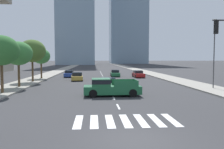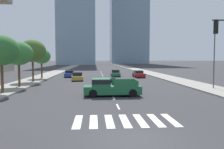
# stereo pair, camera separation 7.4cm
# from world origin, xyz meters

# --- Properties ---
(ground_plane) EXTENTS (800.00, 800.00, 0.00)m
(ground_plane) POSITION_xyz_m (0.00, 0.00, 0.00)
(ground_plane) COLOR #333335
(sidewalk_east) EXTENTS (4.00, 260.00, 0.15)m
(sidewalk_east) POSITION_xyz_m (11.80, 30.00, 0.07)
(sidewalk_east) COLOR gray
(sidewalk_east) RESTS_ON ground
(sidewalk_west) EXTENTS (4.00, 260.00, 0.15)m
(sidewalk_west) POSITION_xyz_m (-11.80, 30.00, 0.07)
(sidewalk_west) COLOR gray
(sidewalk_west) RESTS_ON ground
(crosswalk_near) EXTENTS (5.85, 2.96, 0.01)m
(crosswalk_near) POSITION_xyz_m (0.00, 3.25, 0.00)
(crosswalk_near) COLOR silver
(crosswalk_near) RESTS_ON ground
(lane_divider_center) EXTENTS (0.14, 50.00, 0.01)m
(lane_divider_center) POSITION_xyz_m (0.00, 31.25, 0.00)
(lane_divider_center) COLOR silver
(lane_divider_center) RESTS_ON ground
(pickup_truck) EXTENTS (5.43, 2.16, 1.67)m
(pickup_truck) POSITION_xyz_m (-0.31, 12.42, 0.81)
(pickup_truck) COLOR #1E6038
(pickup_truck) RESTS_ON ground
(sedan_gold_0) EXTENTS (2.14, 4.64, 1.31)m
(sedan_gold_0) POSITION_xyz_m (-4.58, 29.08, 0.60)
(sedan_gold_0) COLOR #B28E38
(sedan_gold_0) RESTS_ON ground
(sedan_green_1) EXTENTS (1.82, 4.62, 1.29)m
(sedan_green_1) POSITION_xyz_m (2.49, 37.30, 0.59)
(sedan_green_1) COLOR #1E6038
(sedan_green_1) RESTS_ON ground
(sedan_blue_2) EXTENTS (1.77, 4.69, 1.31)m
(sedan_blue_2) POSITION_xyz_m (-6.56, 36.48, 0.60)
(sedan_blue_2) COLOR navy
(sedan_blue_2) RESTS_ON ground
(sedan_red_3) EXTENTS (1.83, 4.49, 1.29)m
(sedan_red_3) POSITION_xyz_m (6.72, 34.54, 0.59)
(sedan_red_3) COLOR maroon
(sedan_red_3) RESTS_ON ground
(sedan_green_4) EXTENTS (2.06, 4.84, 1.30)m
(sedan_green_4) POSITION_xyz_m (-0.09, 18.11, 0.60)
(sedan_green_4) COLOR #1E6038
(sedan_green_4) RESTS_ON ground
(street_lamp_east) EXTENTS (0.50, 0.24, 7.99)m
(street_lamp_east) POSITION_xyz_m (12.10, 16.34, 4.75)
(street_lamp_east) COLOR #3F3F42
(street_lamp_east) RESTS_ON sidewalk_east
(street_tree_nearest) EXTENTS (3.54, 3.54, 5.75)m
(street_tree_nearest) POSITION_xyz_m (-11.00, 14.31, 4.38)
(street_tree_nearest) COLOR #4C3823
(street_tree_nearest) RESTS_ON sidewalk_west
(street_tree_second) EXTENTS (3.42, 3.42, 5.53)m
(street_tree_second) POSITION_xyz_m (-11.00, 19.70, 4.21)
(street_tree_second) COLOR #4C3823
(street_tree_second) RESTS_ON sidewalk_west
(street_tree_third) EXTENTS (3.98, 3.98, 6.28)m
(street_tree_third) POSITION_xyz_m (-11.00, 26.25, 4.72)
(street_tree_third) COLOR #4C3823
(street_tree_third) RESTS_ON sidewalk_west
(street_tree_fourth) EXTENTS (3.14, 3.14, 5.21)m
(street_tree_fourth) POSITION_xyz_m (-11.00, 32.17, 4.00)
(street_tree_fourth) COLOR #4C3823
(street_tree_fourth) RESTS_ON sidewalk_west
(office_tower_left_skyline) EXTENTS (22.23, 22.26, 86.08)m
(office_tower_left_skyline) POSITION_xyz_m (-12.26, 134.73, 38.83)
(office_tower_left_skyline) COLOR #7A93A8
(office_tower_left_skyline) RESTS_ON ground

